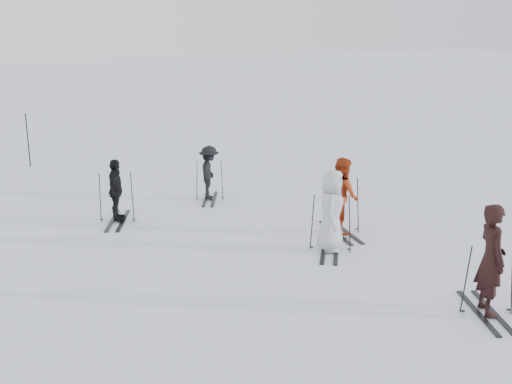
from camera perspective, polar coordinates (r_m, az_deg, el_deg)
ground at (r=14.63m, az=1.62°, el=-4.75°), size 120.00×120.00×0.00m
skier_near_dark at (r=11.81m, az=20.16°, el=-5.76°), size 0.70×0.84×1.98m
skier_red at (r=15.28m, az=7.68°, el=-0.39°), size 0.80×0.96×1.82m
skier_grey at (r=14.11m, az=6.71°, el=-1.74°), size 0.96×1.06×1.81m
skier_uphill_left at (r=16.40m, az=-12.35°, el=0.06°), size 0.70×1.00×1.57m
skier_uphill_far at (r=17.95m, az=-4.17°, el=1.65°), size 0.93×1.12×1.51m
skis_near_dark at (r=11.92m, az=20.02°, el=-7.19°), size 2.06×1.56×1.34m
skis_red at (r=15.35m, az=7.65°, el=-1.21°), size 1.98×1.22×1.36m
skis_grey at (r=14.19m, az=6.68°, el=-2.66°), size 2.06×1.80×1.33m
skis_uphill_left at (r=16.43m, az=-12.32°, el=-0.39°), size 2.02×1.56×1.31m
skis_uphill_far at (r=18.00m, az=-4.16°, el=1.09°), size 1.78×1.43×1.15m
piste_marker at (r=23.07m, az=-19.61°, el=4.36°), size 0.04×0.04×1.84m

